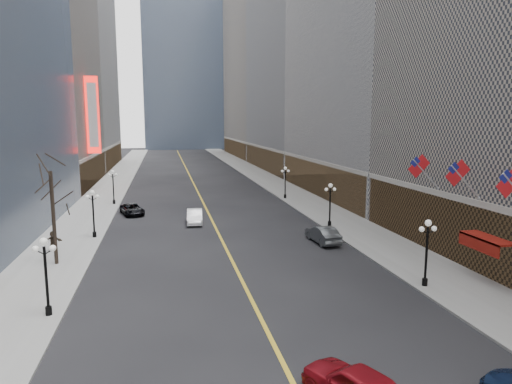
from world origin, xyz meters
name	(u,v)px	position (x,y,z in m)	size (l,w,h in m)	color
sidewalk_east	(292,194)	(14.00, 70.00, 0.07)	(6.00, 230.00, 0.15)	gray
sidewalk_west	(101,200)	(-14.00, 70.00, 0.07)	(6.00, 230.00, 0.15)	gray
lane_line	(196,188)	(0.00, 80.00, 0.01)	(0.25, 200.00, 0.02)	gold
bldg_east_c	(317,63)	(29.88, 106.00, 24.18)	(26.60, 40.60, 48.80)	#98989B
bldg_east_d	(273,57)	(29.90, 149.00, 31.17)	(26.60, 46.60, 62.80)	gray
bldg_west_c	(4,33)	(-29.88, 87.00, 25.19)	(26.60, 30.60, 50.80)	gray
bldg_west_d	(49,11)	(-29.92, 121.00, 36.17)	(26.60, 38.60, 72.80)	beige
streetlamp_east_1	(427,246)	(11.80, 30.00, 2.90)	(1.26, 0.44, 4.52)	black
streetlamp_east_2	(330,200)	(11.80, 48.00, 2.90)	(1.26, 0.44, 4.52)	black
streetlamp_east_3	(285,179)	(11.80, 66.00, 2.90)	(1.26, 0.44, 4.52)	black
streetlamp_west_1	(46,268)	(-11.80, 30.00, 2.90)	(1.26, 0.44, 4.52)	black
streetlamp_west_2	(93,209)	(-11.80, 48.00, 2.90)	(1.26, 0.44, 4.52)	black
streetlamp_west_3	(113,183)	(-11.80, 66.00, 2.90)	(1.26, 0.44, 4.52)	black
flag_3	(512,185)	(15.31, 27.00, 7.29)	(2.87, 0.12, 2.87)	#B2B2B7
flag_4	(460,175)	(15.31, 32.00, 7.29)	(2.87, 0.12, 2.87)	#B2B2B7
flag_5	(421,168)	(15.31, 37.00, 7.29)	(2.87, 0.12, 2.87)	#B2B2B7
awning_c	(484,240)	(16.11, 30.00, 3.08)	(1.40, 4.00, 0.93)	maroon
theatre_marquee	(93,115)	(-15.88, 80.00, 12.00)	(2.00, 0.55, 12.00)	red
tree_west_far	(51,186)	(-13.50, 40.00, 6.24)	(3.60, 3.60, 7.92)	#2D231C
car_nb_mid	(195,216)	(-2.00, 52.70, 0.77)	(1.63, 4.66, 1.54)	white
car_nb_far	(132,209)	(-9.00, 58.87, 0.66)	(2.18, 4.72, 1.31)	black
car_sb_far	(323,234)	(9.00, 42.28, 0.78)	(1.66, 4.76, 1.57)	#424649
ped_west_far	(53,241)	(-14.54, 43.76, 1.02)	(1.61, 0.46, 1.74)	#2D2319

